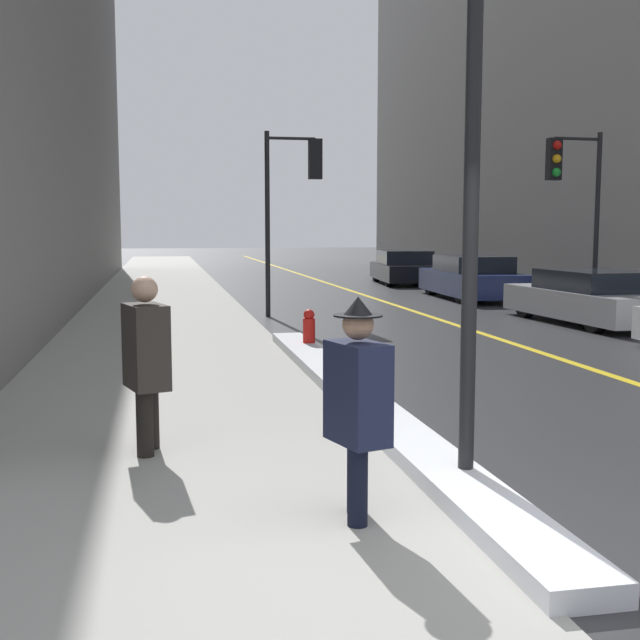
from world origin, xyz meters
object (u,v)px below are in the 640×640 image
object	(u,v)px
lamp_post	(473,104)
parked_car_navy	(472,278)
fire_hydrant	(309,331)
traffic_light_near	(296,184)
parked_car_silver	(593,298)
traffic_light_far	(572,184)
pedestrian_in_fedora	(358,400)
parked_car_black	(404,268)
pedestrian_in_glasses	(146,356)

from	to	relation	value
lamp_post	parked_car_navy	world-z (taller)	lamp_post
lamp_post	fire_hydrant	size ratio (longest dim) A/B	6.95
traffic_light_near	parked_car_silver	xyz separation A→B (m)	(5.91, -2.71, -2.47)
traffic_light_far	parked_car_navy	bearing A→B (deg)	-91.17
traffic_light_far	parked_car_navy	world-z (taller)	traffic_light_far
pedestrian_in_fedora	traffic_light_far	bearing A→B (deg)	128.96
traffic_light_far	parked_car_silver	bearing A→B (deg)	94.17
traffic_light_near	fire_hydrant	xyz separation A→B (m)	(-0.69, -5.40, -2.67)
parked_car_black	pedestrian_in_glasses	bearing A→B (deg)	162.97
parked_car_navy	fire_hydrant	xyz separation A→B (m)	(-6.40, -8.95, -0.24)
lamp_post	traffic_light_near	xyz separation A→B (m)	(0.74, 12.41, 0.10)
pedestrian_in_glasses	traffic_light_near	bearing A→B (deg)	147.00
pedestrian_in_fedora	fire_hydrant	bearing A→B (deg)	155.20
traffic_light_far	lamp_post	bearing A→B (deg)	55.89
traffic_light_far	parked_car_black	xyz separation A→B (m)	(-0.16, 11.75, -2.38)
parked_car_navy	pedestrian_in_glasses	bearing A→B (deg)	151.19
pedestrian_in_glasses	parked_car_black	distance (m)	22.70
parked_car_black	lamp_post	bearing A→B (deg)	169.89
pedestrian_in_fedora	parked_car_navy	xyz separation A→B (m)	(7.45, 16.51, -0.26)
traffic_light_near	pedestrian_in_glasses	world-z (taller)	traffic_light_near
pedestrian_in_glasses	parked_car_silver	xyz separation A→B (m)	(9.09, 8.27, -0.34)
pedestrian_in_glasses	parked_car_navy	distance (m)	17.04
pedestrian_in_glasses	parked_car_black	bearing A→B (deg)	140.25
lamp_post	fire_hydrant	bearing A→B (deg)	89.59
lamp_post	parked_car_silver	distance (m)	12.00
parked_car_black	fire_hydrant	world-z (taller)	parked_car_black
traffic_light_far	pedestrian_in_glasses	world-z (taller)	traffic_light_far
traffic_light_far	pedestrian_in_glasses	bearing A→B (deg)	43.18
pedestrian_in_fedora	parked_car_navy	bearing A→B (deg)	138.86
pedestrian_in_fedora	fire_hydrant	xyz separation A→B (m)	(1.05, 7.56, -0.50)
traffic_light_near	lamp_post	bearing A→B (deg)	-92.87
parked_car_navy	traffic_light_far	bearing A→B (deg)	-176.20
pedestrian_in_fedora	parked_car_black	distance (m)	24.05
traffic_light_near	traffic_light_far	size ratio (longest dim) A/B	1.02
lamp_post	pedestrian_in_fedora	xyz separation A→B (m)	(-1.00, -0.55, -2.07)
traffic_light_near	parked_car_navy	distance (m)	7.14
fire_hydrant	parked_car_black	bearing A→B (deg)	67.53
parked_car_black	fire_hydrant	bearing A→B (deg)	163.38
lamp_post	pedestrian_in_glasses	xyz separation A→B (m)	(-2.44, 1.43, -2.03)
traffic_light_far	parked_car_black	distance (m)	11.99
traffic_light_near	parked_car_silver	bearing A→B (deg)	-24.09
lamp_post	parked_car_silver	world-z (taller)	lamp_post
parked_car_black	fire_hydrant	distance (m)	16.59
traffic_light_far	parked_car_navy	xyz separation A→B (m)	(-0.11, 5.38, -2.38)
fire_hydrant	parked_car_navy	bearing A→B (deg)	54.46
lamp_post	pedestrian_in_fedora	distance (m)	2.36
lamp_post	traffic_light_near	size ratio (longest dim) A/B	1.17
traffic_light_far	parked_car_black	world-z (taller)	traffic_light_far
parked_car_navy	fire_hydrant	world-z (taller)	parked_car_navy
parked_car_black	fire_hydrant	xyz separation A→B (m)	(-6.34, -15.33, -0.24)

